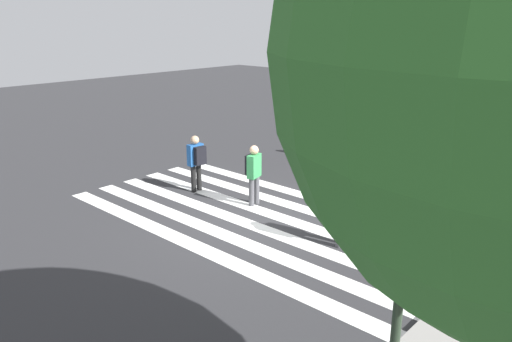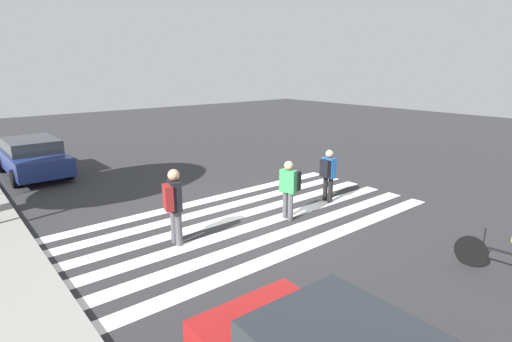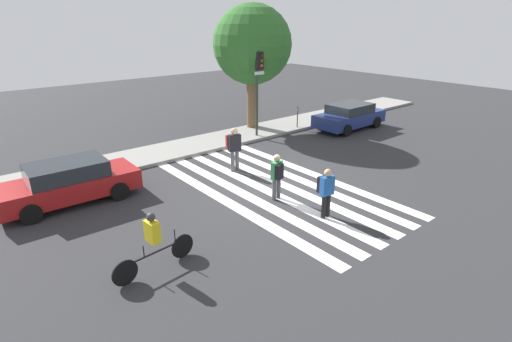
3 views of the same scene
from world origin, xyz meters
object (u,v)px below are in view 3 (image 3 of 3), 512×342
object	(u,v)px
pedestrian_adult_blue_shirt	(234,146)
pedestrian_adult_yellow_jacket	(277,174)
pedestrian_child_with_backpack	(326,189)
cyclist_far_lane	(153,240)
car_parked_far_curb	(349,116)
car_parked_silver_sedan	(69,182)
street_tree	(252,45)
parking_meter	(298,112)
traffic_light	(258,76)

from	to	relation	value
pedestrian_adult_blue_shirt	pedestrian_adult_yellow_jacket	size ratio (longest dim) A/B	1.11
pedestrian_child_with_backpack	cyclist_far_lane	bearing A→B (deg)	-2.08
car_parked_far_curb	car_parked_silver_sedan	bearing A→B (deg)	179.50
street_tree	car_parked_far_curb	bearing A→B (deg)	-38.91
street_tree	parking_meter	bearing A→B (deg)	-42.40
pedestrian_child_with_backpack	car_parked_silver_sedan	world-z (taller)	pedestrian_child_with_backpack
cyclist_far_lane	car_parked_silver_sedan	distance (m)	5.51
pedestrian_adult_yellow_jacket	car_parked_far_curb	xyz separation A→B (m)	(9.51, 4.39, -0.22)
traffic_light	car_parked_silver_sedan	size ratio (longest dim) A/B	1.02
pedestrian_child_with_backpack	cyclist_far_lane	xyz separation A→B (m)	(-5.46, 0.76, -0.09)
pedestrian_child_with_backpack	car_parked_silver_sedan	size ratio (longest dim) A/B	0.36
car_parked_silver_sedan	traffic_light	bearing A→B (deg)	11.87
car_parked_far_curb	pedestrian_child_with_backpack	bearing A→B (deg)	-146.34
parking_meter	car_parked_silver_sedan	size ratio (longest dim) A/B	0.30
street_tree	pedestrian_adult_yellow_jacket	size ratio (longest dim) A/B	4.08
car_parked_silver_sedan	pedestrian_adult_yellow_jacket	bearing A→B (deg)	-36.36
pedestrian_adult_yellow_jacket	pedestrian_child_with_backpack	bearing A→B (deg)	-95.81
street_tree	pedestrian_adult_yellow_jacket	bearing A→B (deg)	-123.89
pedestrian_adult_blue_shirt	pedestrian_adult_yellow_jacket	world-z (taller)	pedestrian_adult_blue_shirt
parking_meter	cyclist_far_lane	bearing A→B (deg)	-149.30
parking_meter	car_parked_silver_sedan	xyz separation A→B (m)	(-12.72, -1.80, -0.27)
street_tree	car_parked_silver_sedan	world-z (taller)	street_tree
pedestrian_child_with_backpack	pedestrian_adult_yellow_jacket	bearing A→B (deg)	-75.26
street_tree	pedestrian_adult_yellow_jacket	xyz separation A→B (m)	(-5.25, -7.82, -3.59)
traffic_light	parking_meter	world-z (taller)	traffic_light
pedestrian_adult_blue_shirt	cyclist_far_lane	distance (m)	7.16
parking_meter	street_tree	size ratio (longest dim) A/B	0.20
traffic_light	street_tree	size ratio (longest dim) A/B	0.69
parking_meter	cyclist_far_lane	size ratio (longest dim) A/B	0.59
pedestrian_adult_blue_shirt	car_parked_far_curb	xyz separation A→B (m)	(8.99, 1.19, -0.33)
traffic_light	cyclist_far_lane	world-z (taller)	traffic_light
pedestrian_adult_blue_shirt	car_parked_far_curb	distance (m)	9.08
parking_meter	car_parked_silver_sedan	world-z (taller)	car_parked_silver_sedan
car_parked_silver_sedan	car_parked_far_curb	world-z (taller)	car_parked_silver_sedan
parking_meter	pedestrian_child_with_backpack	bearing A→B (deg)	-130.27
pedestrian_adult_blue_shirt	parking_meter	bearing A→B (deg)	-140.86
parking_meter	car_parked_far_curb	distance (m)	2.97
parking_meter	street_tree	distance (m)	4.34
pedestrian_adult_blue_shirt	street_tree	bearing A→B (deg)	-120.45
traffic_light	car_parked_far_curb	size ratio (longest dim) A/B	1.04
cyclist_far_lane	car_parked_silver_sedan	bearing A→B (deg)	88.29
street_tree	pedestrian_adult_blue_shirt	distance (m)	7.48
parking_meter	pedestrian_adult_blue_shirt	size ratio (longest dim) A/B	0.74
parking_meter	pedestrian_child_with_backpack	world-z (taller)	pedestrian_child_with_backpack
pedestrian_adult_yellow_jacket	car_parked_silver_sedan	xyz separation A→B (m)	(-5.60, 4.32, -0.22)
street_tree	pedestrian_child_with_backpack	world-z (taller)	street_tree
street_tree	pedestrian_adult_yellow_jacket	distance (m)	10.08
parking_meter	car_parked_far_curb	xyz separation A→B (m)	(2.40, -1.74, -0.28)
traffic_light	car_parked_silver_sedan	xyz separation A→B (m)	(-9.89, -1.84, -2.47)
street_tree	pedestrian_adult_blue_shirt	bearing A→B (deg)	-135.64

